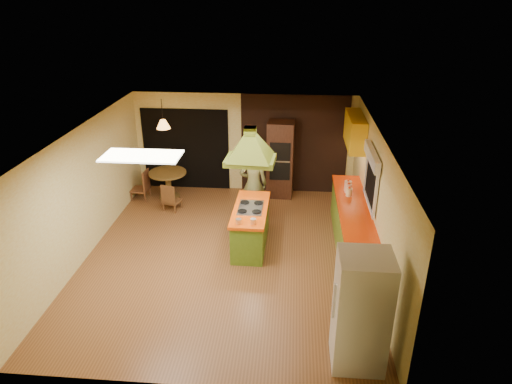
# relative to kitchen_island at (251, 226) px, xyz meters

# --- Properties ---
(ground) EXTENTS (6.50, 6.50, 0.00)m
(ground) POSITION_rel_kitchen_island_xyz_m (-0.42, -0.44, -0.43)
(ground) COLOR brown
(ground) RESTS_ON ground
(room_walls) EXTENTS (5.50, 6.50, 6.50)m
(room_walls) POSITION_rel_kitchen_island_xyz_m (-0.42, -0.44, 0.82)
(room_walls) COLOR beige
(room_walls) RESTS_ON ground
(ceiling_plane) EXTENTS (6.50, 6.50, 0.00)m
(ceiling_plane) POSITION_rel_kitchen_island_xyz_m (-0.42, -0.44, 2.07)
(ceiling_plane) COLOR silver
(ceiling_plane) RESTS_ON room_walls
(brick_panel) EXTENTS (2.64, 0.03, 2.50)m
(brick_panel) POSITION_rel_kitchen_island_xyz_m (0.83, 2.79, 0.82)
(brick_panel) COLOR #381E14
(brick_panel) RESTS_ON ground
(nook_opening) EXTENTS (2.20, 0.03, 2.10)m
(nook_opening) POSITION_rel_kitchen_island_xyz_m (-1.92, 2.79, 0.62)
(nook_opening) COLOR black
(nook_opening) RESTS_ON ground
(right_counter) EXTENTS (0.62, 3.05, 0.92)m
(right_counter) POSITION_rel_kitchen_island_xyz_m (2.03, 0.16, 0.04)
(right_counter) COLOR olive
(right_counter) RESTS_ON ground
(upper_cabinets) EXTENTS (0.34, 1.40, 0.70)m
(upper_cabinets) POSITION_rel_kitchen_island_xyz_m (2.15, 1.76, 1.52)
(upper_cabinets) COLOR yellow
(upper_cabinets) RESTS_ON room_walls
(window_right) EXTENTS (0.12, 1.35, 1.06)m
(window_right) POSITION_rel_kitchen_island_xyz_m (2.28, -0.04, 1.34)
(window_right) COLOR black
(window_right) RESTS_ON room_walls
(fluor_panel) EXTENTS (1.20, 0.60, 0.03)m
(fluor_panel) POSITION_rel_kitchen_island_xyz_m (-1.52, -1.64, 2.06)
(fluor_panel) COLOR white
(fluor_panel) RESTS_ON ceiling_plane
(kitchen_island) EXTENTS (0.70, 1.68, 0.86)m
(kitchen_island) POSITION_rel_kitchen_island_xyz_m (0.00, 0.00, 0.00)
(kitchen_island) COLOR #5D8521
(kitchen_island) RESTS_ON ground
(range_hood) EXTENTS (0.97, 0.73, 0.78)m
(range_hood) POSITION_rel_kitchen_island_xyz_m (-0.00, 0.00, 1.83)
(range_hood) COLOR #5E6B1A
(range_hood) RESTS_ON ceiling_plane
(man) EXTENTS (0.64, 0.45, 1.68)m
(man) POSITION_rel_kitchen_island_xyz_m (-0.05, 1.18, 0.42)
(man) COLOR brown
(man) RESTS_ON ground
(refrigerator) EXTENTS (0.72, 0.68, 1.73)m
(refrigerator) POSITION_rel_kitchen_island_xyz_m (1.79, -3.04, 0.44)
(refrigerator) COLOR silver
(refrigerator) RESTS_ON ground
(wall_oven) EXTENTS (0.66, 0.62, 1.92)m
(wall_oven) POSITION_rel_kitchen_island_xyz_m (0.50, 2.51, 0.53)
(wall_oven) COLOR #492617
(wall_oven) RESTS_ON ground
(dining_table) EXTENTS (0.92, 0.92, 0.69)m
(dining_table) POSITION_rel_kitchen_island_xyz_m (-2.26, 2.11, 0.06)
(dining_table) COLOR brown
(dining_table) RESTS_ON ground
(chair_left) EXTENTS (0.43, 0.43, 0.74)m
(chair_left) POSITION_rel_kitchen_island_xyz_m (-2.96, 2.01, -0.06)
(chair_left) COLOR brown
(chair_left) RESTS_ON ground
(chair_near) EXTENTS (0.45, 0.45, 0.67)m
(chair_near) POSITION_rel_kitchen_island_xyz_m (-2.01, 1.46, -0.09)
(chair_near) COLOR brown
(chair_near) RESTS_ON ground
(pendant_lamp) EXTENTS (0.36, 0.36, 0.21)m
(pendant_lamp) POSITION_rel_kitchen_island_xyz_m (-2.26, 2.11, 1.47)
(pendant_lamp) COLOR #FF9E3F
(pendant_lamp) RESTS_ON ceiling_plane
(canister_large) EXTENTS (0.18, 0.18, 0.22)m
(canister_large) POSITION_rel_kitchen_island_xyz_m (1.98, 0.83, 0.60)
(canister_large) COLOR beige
(canister_large) RESTS_ON right_counter
(canister_medium) EXTENTS (0.17, 0.17, 0.19)m
(canister_medium) POSITION_rel_kitchen_island_xyz_m (1.98, 0.73, 0.59)
(canister_medium) COLOR #FFE6CD
(canister_medium) RESTS_ON right_counter
(canister_small) EXTENTS (0.16, 0.16, 0.17)m
(canister_small) POSITION_rel_kitchen_island_xyz_m (1.98, 0.57, 0.58)
(canister_small) COLOR #FFF6CD
(canister_small) RESTS_ON right_counter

